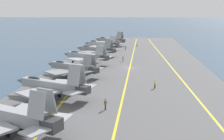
{
  "coord_description": "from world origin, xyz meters",
  "views": [
    {
      "loc": [
        -76.68,
        -3.26,
        15.44
      ],
      "look_at": [
        -15.6,
        3.29,
        2.9
      ],
      "focal_mm": 45.0,
      "sensor_mm": 36.0,
      "label": 1
    }
  ],
  "objects_px": {
    "parked_jet_third": "(52,85)",
    "crew_red_vest": "(123,59)",
    "parked_jet_second": "(9,115)",
    "parked_jet_sixth": "(96,49)",
    "crew_brown_vest": "(105,104)",
    "parked_jet_eighth": "(110,40)",
    "parked_jet_fifth": "(86,56)",
    "crew_white_vest": "(137,44)",
    "parked_jet_seventh": "(102,44)",
    "parked_jet_fourth": "(72,67)",
    "crew_yellow_vest": "(155,84)",
    "crew_green_vest": "(125,47)"
  },
  "relations": [
    {
      "from": "parked_jet_fourth",
      "to": "crew_green_vest",
      "type": "distance_m",
      "value": 52.05
    },
    {
      "from": "parked_jet_eighth",
      "to": "parked_jet_second",
      "type": "bearing_deg",
      "value": 179.0
    },
    {
      "from": "parked_jet_sixth",
      "to": "crew_green_vest",
      "type": "height_order",
      "value": "parked_jet_sixth"
    },
    {
      "from": "parked_jet_eighth",
      "to": "crew_red_vest",
      "type": "xyz_separation_m",
      "value": [
        -43.37,
        -9.04,
        -1.63
      ]
    },
    {
      "from": "parked_jet_eighth",
      "to": "crew_yellow_vest",
      "type": "distance_m",
      "value": 76.27
    },
    {
      "from": "parked_jet_fifth",
      "to": "crew_green_vest",
      "type": "height_order",
      "value": "parked_jet_fifth"
    },
    {
      "from": "parked_jet_second",
      "to": "parked_jet_sixth",
      "type": "xyz_separation_m",
      "value": [
        65.51,
        -0.3,
        0.06
      ]
    },
    {
      "from": "crew_yellow_vest",
      "to": "parked_jet_second",
      "type": "bearing_deg",
      "value": 140.71
    },
    {
      "from": "parked_jet_fourth",
      "to": "parked_jet_sixth",
      "type": "distance_m",
      "value": 32.9
    },
    {
      "from": "crew_yellow_vest",
      "to": "crew_white_vest",
      "type": "height_order",
      "value": "crew_yellow_vest"
    },
    {
      "from": "parked_jet_third",
      "to": "crew_yellow_vest",
      "type": "bearing_deg",
      "value": -64.59
    },
    {
      "from": "parked_jet_sixth",
      "to": "crew_brown_vest",
      "type": "xyz_separation_m",
      "value": [
        -55.71,
        -10.72,
        -1.36
      ]
    },
    {
      "from": "parked_jet_second",
      "to": "parked_jet_fourth",
      "type": "height_order",
      "value": "parked_jet_second"
    },
    {
      "from": "parked_jet_third",
      "to": "crew_red_vest",
      "type": "distance_m",
      "value": 40.88
    },
    {
      "from": "parked_jet_second",
      "to": "parked_jet_eighth",
      "type": "xyz_separation_m",
      "value": [
        97.82,
        -1.71,
        0.32
      ]
    },
    {
      "from": "parked_jet_seventh",
      "to": "crew_green_vest",
      "type": "xyz_separation_m",
      "value": [
        2.03,
        -9.69,
        -1.52
      ]
    },
    {
      "from": "parked_jet_sixth",
      "to": "crew_red_vest",
      "type": "xyz_separation_m",
      "value": [
        -11.06,
        -10.44,
        -1.36
      ]
    },
    {
      "from": "parked_jet_fourth",
      "to": "crew_brown_vest",
      "type": "distance_m",
      "value": 25.36
    },
    {
      "from": "parked_jet_eighth",
      "to": "crew_red_vest",
      "type": "distance_m",
      "value": 44.34
    },
    {
      "from": "parked_jet_eighth",
      "to": "crew_white_vest",
      "type": "xyz_separation_m",
      "value": [
        -2.29,
        -12.6,
        -1.66
      ]
    },
    {
      "from": "parked_jet_fifth",
      "to": "crew_brown_vest",
      "type": "distance_m",
      "value": 40.63
    },
    {
      "from": "parked_jet_fifth",
      "to": "parked_jet_seventh",
      "type": "relative_size",
      "value": 1.02
    },
    {
      "from": "crew_yellow_vest",
      "to": "crew_brown_vest",
      "type": "xyz_separation_m",
      "value": [
        -13.84,
        8.32,
        0.03
      ]
    },
    {
      "from": "crew_green_vest",
      "to": "parked_jet_seventh",
      "type": "bearing_deg",
      "value": 101.84
    },
    {
      "from": "parked_jet_seventh",
      "to": "parked_jet_eighth",
      "type": "distance_m",
      "value": 16.22
    },
    {
      "from": "parked_jet_fourth",
      "to": "parked_jet_seventh",
      "type": "xyz_separation_m",
      "value": [
        49.08,
        -0.07,
        0.26
      ]
    },
    {
      "from": "parked_jet_fifth",
      "to": "crew_white_vest",
      "type": "bearing_deg",
      "value": -17.03
    },
    {
      "from": "parked_jet_seventh",
      "to": "crew_red_vest",
      "type": "distance_m",
      "value": 29.3
    },
    {
      "from": "crew_white_vest",
      "to": "parked_jet_sixth",
      "type": "bearing_deg",
      "value": 154.99
    },
    {
      "from": "parked_jet_sixth",
      "to": "parked_jet_eighth",
      "type": "height_order",
      "value": "parked_jet_eighth"
    },
    {
      "from": "parked_jet_second",
      "to": "parked_jet_sixth",
      "type": "height_order",
      "value": "parked_jet_second"
    },
    {
      "from": "parked_jet_third",
      "to": "crew_green_vest",
      "type": "xyz_separation_m",
      "value": [
        68.89,
        -8.97,
        -1.47
      ]
    },
    {
      "from": "crew_green_vest",
      "to": "crew_yellow_vest",
      "type": "height_order",
      "value": "crew_yellow_vest"
    },
    {
      "from": "parked_jet_seventh",
      "to": "parked_jet_eighth",
      "type": "bearing_deg",
      "value": -5.78
    },
    {
      "from": "crew_yellow_vest",
      "to": "crew_brown_vest",
      "type": "height_order",
      "value": "crew_brown_vest"
    },
    {
      "from": "parked_jet_sixth",
      "to": "crew_yellow_vest",
      "type": "xyz_separation_m",
      "value": [
        -41.87,
        -19.04,
        -1.39
      ]
    },
    {
      "from": "parked_jet_sixth",
      "to": "crew_green_vest",
      "type": "xyz_separation_m",
      "value": [
        18.21,
        -9.46,
        -1.39
      ]
    },
    {
      "from": "crew_brown_vest",
      "to": "parked_jet_fourth",
      "type": "bearing_deg",
      "value": 25.77
    },
    {
      "from": "parked_jet_sixth",
      "to": "crew_brown_vest",
      "type": "distance_m",
      "value": 56.75
    },
    {
      "from": "parked_jet_second",
      "to": "parked_jet_fourth",
      "type": "distance_m",
      "value": 32.61
    },
    {
      "from": "parked_jet_eighth",
      "to": "crew_brown_vest",
      "type": "height_order",
      "value": "parked_jet_eighth"
    },
    {
      "from": "parked_jet_second",
      "to": "crew_white_vest",
      "type": "xyz_separation_m",
      "value": [
        95.53,
        -14.31,
        -1.33
      ]
    },
    {
      "from": "crew_white_vest",
      "to": "parked_jet_second",
      "type": "bearing_deg",
      "value": 171.48
    },
    {
      "from": "crew_red_vest",
      "to": "crew_green_vest",
      "type": "distance_m",
      "value": 29.29
    },
    {
      "from": "parked_jet_fourth",
      "to": "crew_red_vest",
      "type": "relative_size",
      "value": 8.65
    },
    {
      "from": "parked_jet_eighth",
      "to": "crew_brown_vest",
      "type": "bearing_deg",
      "value": -173.96
    },
    {
      "from": "crew_green_vest",
      "to": "crew_brown_vest",
      "type": "distance_m",
      "value": 73.93
    },
    {
      "from": "parked_jet_third",
      "to": "parked_jet_sixth",
      "type": "relative_size",
      "value": 1.0
    },
    {
      "from": "parked_jet_second",
      "to": "parked_jet_sixth",
      "type": "distance_m",
      "value": 65.51
    },
    {
      "from": "crew_yellow_vest",
      "to": "parked_jet_sixth",
      "type": "bearing_deg",
      "value": 24.45
    }
  ]
}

